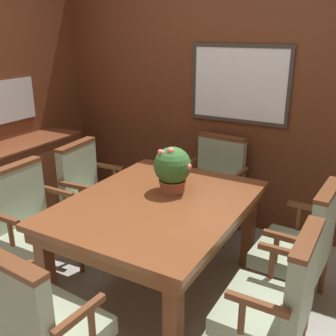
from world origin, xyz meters
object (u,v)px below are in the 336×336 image
object	(u,v)px
dining_table	(158,213)
chair_right_near	(277,300)
potted_plant	(172,168)
chair_head_far	(215,181)
chair_left_near	(31,220)
sideboard_cabinet	(22,188)
chair_head_near	(38,322)
chair_left_far	(90,190)
chair_right_far	(303,242)

from	to	relation	value
dining_table	chair_right_near	distance (m)	1.04
potted_plant	chair_head_far	bearing A→B (deg)	91.39
chair_left_near	sideboard_cabinet	xyz separation A→B (m)	(-0.71, 0.52, -0.07)
dining_table	potted_plant	size ratio (longest dim) A/B	4.22
chair_right_near	chair_head_near	world-z (taller)	same
chair_head_near	sideboard_cabinet	distance (m)	2.07
dining_table	chair_head_near	size ratio (longest dim) A/B	1.59
chair_left_far	potted_plant	distance (m)	1.04
chair_left_far	chair_left_near	bearing A→B (deg)	174.99
chair_head_near	sideboard_cabinet	bearing A→B (deg)	-34.48
chair_left_far	chair_right_near	world-z (taller)	same
chair_right_near	chair_right_far	xyz separation A→B (m)	(-0.00, 0.70, 0.00)
chair_left_far	chair_left_near	size ratio (longest dim) A/B	1.00
chair_left_near	dining_table	bearing A→B (deg)	-69.72
chair_head_far	chair_left_far	bearing A→B (deg)	-136.75
chair_left_far	chair_right_far	world-z (taller)	same
chair_right_far	chair_right_near	bearing A→B (deg)	3.66
chair_left_near	chair_right_far	distance (m)	2.02
chair_right_near	chair_head_far	bearing A→B (deg)	-145.69
chair_right_far	sideboard_cabinet	xyz separation A→B (m)	(-2.61, -0.17, -0.07)
chair_right_near	chair_left_near	size ratio (longest dim) A/B	1.00
chair_right_near	chair_head_near	size ratio (longest dim) A/B	1.00
chair_left_near	chair_right_far	xyz separation A→B (m)	(1.90, 0.69, 0.00)
chair_right_near	chair_left_near	bearing A→B (deg)	-90.02
chair_right_far	sideboard_cabinet	size ratio (longest dim) A/B	0.72
sideboard_cabinet	chair_head_far	bearing A→B (deg)	29.46
dining_table	chair_right_far	size ratio (longest dim) A/B	1.59
chair_right_near	sideboard_cabinet	distance (m)	2.67
chair_left_near	chair_head_near	size ratio (longest dim) A/B	1.00
chair_right_far	potted_plant	distance (m)	1.05
dining_table	potted_plant	bearing A→B (deg)	87.46
chair_right_far	dining_table	bearing A→B (deg)	-67.11
dining_table	chair_head_far	size ratio (longest dim) A/B	1.59
chair_left_far	chair_right_far	size ratio (longest dim) A/B	1.00
dining_table	chair_right_near	size ratio (longest dim) A/B	1.59
chair_head_near	chair_right_far	distance (m)	1.77
chair_right_near	chair_head_far	distance (m)	1.75
potted_plant	chair_left_far	bearing A→B (deg)	171.62
chair_head_near	potted_plant	bearing A→B (deg)	-87.55
chair_head_far	potted_plant	size ratio (longest dim) A/B	2.65
chair_head_far	potted_plant	bearing A→B (deg)	-84.70
potted_plant	sideboard_cabinet	bearing A→B (deg)	-178.98
chair_head_near	chair_right_near	bearing A→B (deg)	-138.39
chair_left_near	chair_head_far	bearing A→B (deg)	-32.76
chair_right_near	chair_head_far	xyz separation A→B (m)	(-0.98, 1.45, 0.00)
chair_head_far	potted_plant	distance (m)	0.99
chair_left_near	chair_right_far	world-z (taller)	same
chair_left_near	potted_plant	size ratio (longest dim) A/B	2.65
dining_table	chair_head_far	distance (m)	1.10
potted_plant	sideboard_cabinet	size ratio (longest dim) A/B	0.27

